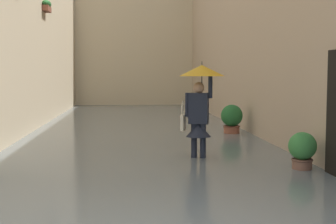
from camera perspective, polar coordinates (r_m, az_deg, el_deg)
ground_plane at (r=14.55m, az=-3.48°, el=-2.47°), size 60.00×60.00×0.00m
flood_water at (r=14.55m, az=-3.48°, el=-2.21°), size 6.96×27.15×0.13m
building_facade_far at (r=26.02m, az=-4.14°, el=9.92°), size 9.76×1.80×8.36m
person_wading at (r=9.38m, az=3.87°, el=2.00°), size 0.91×0.91×2.05m
potted_plant_far_left at (r=13.38m, az=7.68°, el=-0.88°), size 0.61×0.61×0.94m
potted_plant_near_left at (r=8.66m, az=15.87°, el=-4.58°), size 0.49×0.49×0.79m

